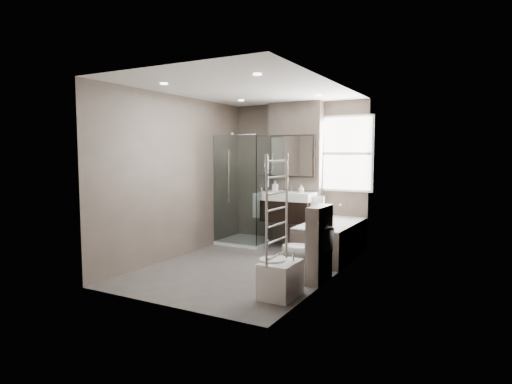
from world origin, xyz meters
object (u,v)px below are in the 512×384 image
Objects in this scene: bathtub at (332,238)px; toilet at (303,252)px; vanity at (288,206)px; bidet at (280,278)px.

toilet reaches higher than bathtub.
vanity reaches higher than bidet.
bathtub is 2.13m from bidet.
bidet is at bearing -87.60° from bathtub.
vanity is at bearing -134.92° from toilet.
vanity is at bearing 160.63° from bathtub.
bathtub is at bearing 92.40° from bidet.
toilet reaches higher than bidet.
toilet is at bearing 93.05° from bidet.
vanity is 1.93m from toilet.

